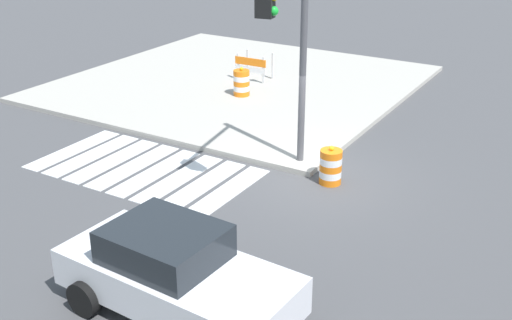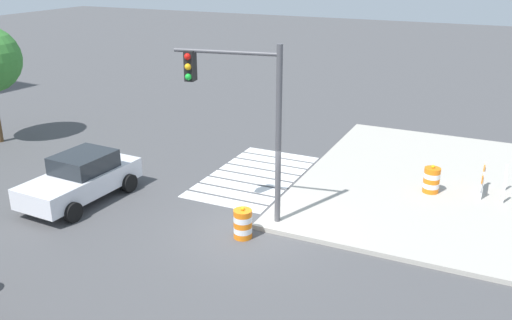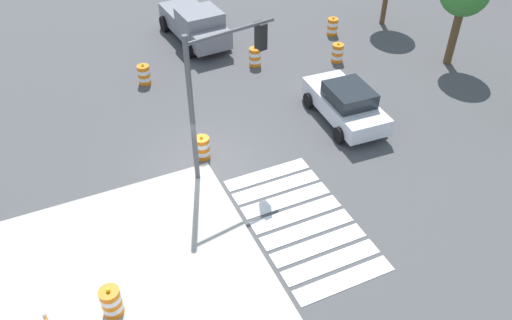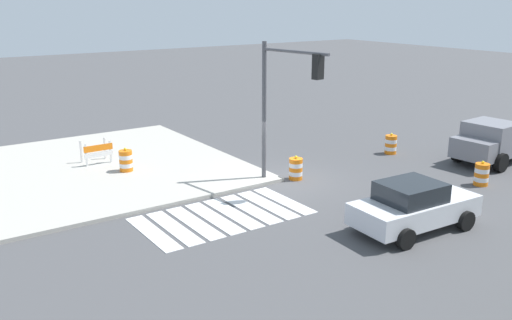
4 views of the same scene
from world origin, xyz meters
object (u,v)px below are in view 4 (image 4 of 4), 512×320
object	(u,v)px
traffic_barrel_on_sidewalk	(126,161)
construction_barricade	(97,151)
pickup_truck	(497,141)
sports_car	(414,206)
traffic_barrel_crosswalk_end	(482,174)
traffic_light_pole	(285,89)
traffic_barrel_far_curb	(296,169)
traffic_barrel_median_near	(391,144)

from	to	relation	value
traffic_barrel_on_sidewalk	construction_barricade	bearing A→B (deg)	-70.61
pickup_truck	traffic_barrel_on_sidewalk	xyz separation A→B (m)	(14.79, -7.68, -0.37)
sports_car	pickup_truck	xyz separation A→B (m)	(-9.34, -3.16, 0.16)
traffic_barrel_crosswalk_end	traffic_light_pole	size ratio (longest dim) A/B	0.19
traffic_barrel_crosswalk_end	pickup_truck	bearing A→B (deg)	-154.23
traffic_barrel_far_curb	construction_barricade	distance (m)	8.88
pickup_truck	traffic_barrel_on_sidewalk	world-z (taller)	pickup_truck
pickup_truck	traffic_barrel_on_sidewalk	size ratio (longest dim) A/B	5.17
traffic_barrel_far_curb	traffic_light_pole	world-z (taller)	traffic_light_pole
traffic_barrel_median_near	traffic_barrel_far_curb	distance (m)	6.29
traffic_barrel_crosswalk_end	traffic_barrel_far_curb	distance (m)	7.43
construction_barricade	traffic_barrel_far_curb	bearing A→B (deg)	133.99
sports_car	traffic_barrel_on_sidewalk	size ratio (longest dim) A/B	4.30
construction_barricade	traffic_light_pole	xyz separation A→B (m)	(-5.19, 6.89, 3.19)
traffic_barrel_crosswalk_end	traffic_barrel_on_sidewalk	distance (m)	14.64
traffic_barrel_median_near	sports_car	bearing A→B (deg)	46.86
traffic_barrel_crosswalk_end	traffic_light_pole	world-z (taller)	traffic_light_pole
traffic_light_pole	pickup_truck	bearing A→B (deg)	165.91
traffic_barrel_on_sidewalk	traffic_barrel_crosswalk_end	bearing A→B (deg)	140.07
traffic_barrel_far_curb	traffic_barrel_on_sidewalk	world-z (taller)	traffic_barrel_on_sidewalk
traffic_barrel_crosswalk_end	traffic_barrel_median_near	bearing A→B (deg)	-96.15
traffic_barrel_crosswalk_end	traffic_barrel_on_sidewalk	bearing A→B (deg)	-39.93
sports_car	traffic_light_pole	distance (m)	6.57
traffic_barrel_far_curb	traffic_light_pole	distance (m)	3.63
traffic_barrel_far_curb	traffic_barrel_on_sidewalk	distance (m)	7.21
construction_barricade	traffic_light_pole	world-z (taller)	traffic_light_pole
traffic_barrel_crosswalk_end	traffic_barrel_median_near	size ratio (longest dim) A/B	1.00
sports_car	traffic_barrel_far_curb	bearing A→B (deg)	-90.87
traffic_light_pole	construction_barricade	bearing A→B (deg)	-53.01
pickup_truck	traffic_barrel_far_curb	bearing A→B (deg)	-18.34
traffic_light_pole	traffic_barrel_on_sidewalk	bearing A→B (deg)	-48.25
construction_barricade	sports_car	bearing A→B (deg)	115.70
traffic_barrel_median_near	traffic_light_pole	world-z (taller)	traffic_light_pole
traffic_barrel_crosswalk_end	sports_car	bearing A→B (deg)	14.04
traffic_barrel_on_sidewalk	traffic_light_pole	size ratio (longest dim) A/B	0.19
traffic_barrel_on_sidewalk	traffic_barrel_median_near	bearing A→B (deg)	161.02
pickup_truck	traffic_light_pole	size ratio (longest dim) A/B	0.96
traffic_barrel_crosswalk_end	traffic_barrel_median_near	world-z (taller)	same
sports_car	pickup_truck	bearing A→B (deg)	-161.29
traffic_barrel_median_near	traffic_barrel_on_sidewalk	xyz separation A→B (m)	(11.81, -4.06, 0.15)
pickup_truck	construction_barricade	xyz separation A→B (m)	(15.41, -9.45, -0.25)
traffic_barrel_median_near	traffic_barrel_on_sidewalk	size ratio (longest dim) A/B	1.00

